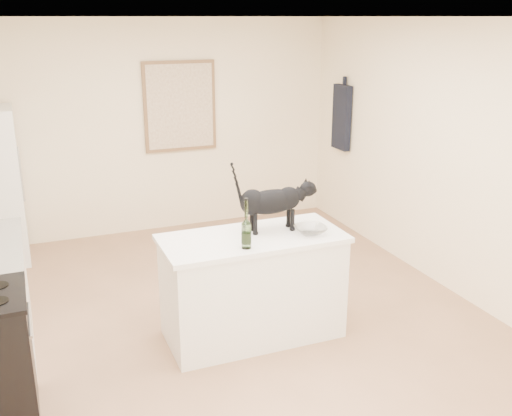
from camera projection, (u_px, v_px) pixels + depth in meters
The scene contains 14 objects.
floor at pixel (234, 326), 5.21m from camera, with size 5.50×5.50×0.00m, color #A77959.
ceiling at pixel (230, 16), 4.41m from camera, with size 5.50×5.50×0.00m, color white.
wall_back at pixel (156, 128), 7.24m from camera, with size 4.50×4.50×0.00m, color #FFEDC5.
wall_front at pixel (462, 354), 2.39m from camera, with size 4.50×4.50×0.00m, color #FFEDC5.
wall_right at pixel (455, 160), 5.61m from camera, with size 5.50×5.50×0.00m, color #FFEDC5.
island_base at pixel (253, 289), 4.94m from camera, with size 1.44×0.67×0.86m, color white.
island_top at pixel (253, 238), 4.80m from camera, with size 1.50×0.70×0.04m, color white.
artwork_frame at pixel (180, 106), 7.24m from camera, with size 0.90×0.03×1.10m, color brown.
artwork_canvas at pixel (180, 107), 7.23m from camera, with size 0.82×0.00×1.02m, color beige.
hanging_garment at pixel (342, 117), 7.37m from camera, with size 0.08×0.34×0.80m, color black.
black_cat at pixel (271, 205), 4.85m from camera, with size 0.65×0.19×0.45m, color black, non-canonical shape.
wine_bottle at pixel (246, 226), 4.50m from camera, with size 0.08×0.08×0.35m, color #345823.
glass_bowl at pixel (310, 230), 4.84m from camera, with size 0.26×0.26×0.06m, color silver.
fridge_paper at pixel (18, 155), 6.40m from camera, with size 0.00×0.13×0.17m, color white.
Camera 1 is at (-1.55, -4.38, 2.60)m, focal length 41.45 mm.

